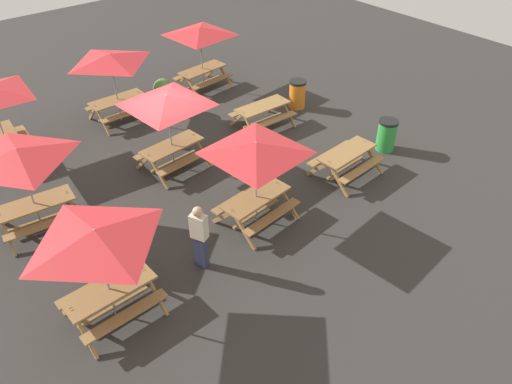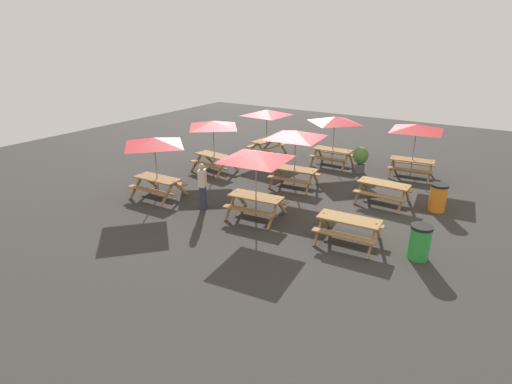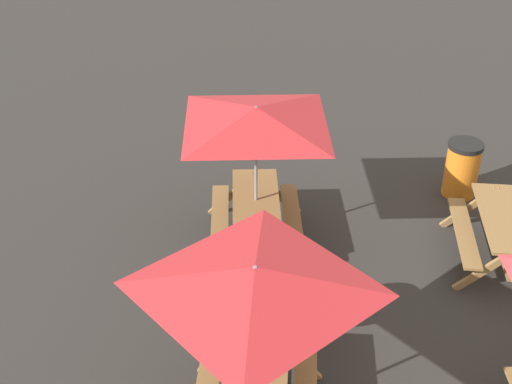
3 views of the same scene
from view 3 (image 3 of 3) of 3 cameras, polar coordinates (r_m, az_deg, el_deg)
The scene contains 5 objects.
picnic_table_2 at distance 10.06m, azimuth 0.00°, elevation 5.25°, with size 2.81×2.81×2.34m.
picnic_table_6 at distance 11.03m, azimuth 19.20°, elevation -2.73°, with size 1.84×1.58×0.81m.
picnic_table_8 at distance 7.08m, azimuth -0.09°, elevation -7.99°, with size 2.01×2.01×2.34m.
trash_bin_orange at distance 12.49m, azimuth 16.15°, elevation 1.81°, with size 0.59×0.59×0.98m.
potted_plant_0 at distance 9.05m, azimuth 3.21°, elevation -8.32°, with size 0.68×0.68×1.17m.
Camera 3 is at (-5.26, 3.11, 6.56)m, focal length 50.00 mm.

